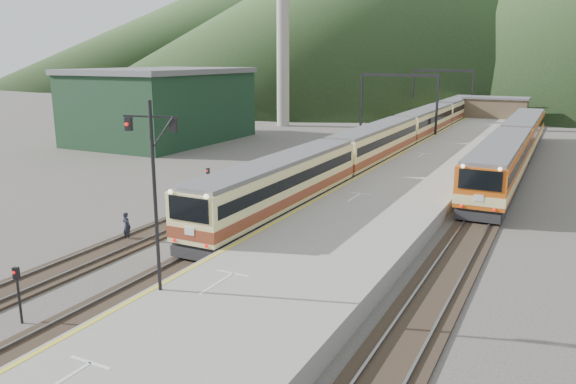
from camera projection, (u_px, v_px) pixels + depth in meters
The scene contains 18 objects.
ground at pixel (29, 352), 19.43m from camera, with size 400.00×400.00×0.00m, color #47423D.
track_main at pixel (381, 162), 54.13m from camera, with size 2.60×200.00×0.23m.
track_far at pixel (333, 158), 56.32m from camera, with size 2.60×200.00×0.23m.
track_second at pixel (508, 172), 49.10m from camera, with size 2.60×200.00×0.23m.
platform at pixel (436, 166), 49.84m from camera, with size 8.00×100.00×1.00m, color gray.
gantry_near at pixel (398, 94), 67.10m from camera, with size 9.55×0.25×8.00m.
gantry_far at pixel (442, 85), 88.80m from camera, with size 9.55×0.25×8.00m.
warehouse at pixel (162, 105), 67.11m from camera, with size 14.50×20.50×8.60m.
smokestack at pixel (283, 20), 79.34m from camera, with size 1.80×1.80×30.00m, color #9E998E.
station_shed at pixel (495, 107), 84.08m from camera, with size 9.40×4.40×3.10m.
hill_d at pixel (271, 20), 273.77m from camera, with size 200.00×200.00×55.00m, color #23431E.
main_train at pixel (404, 133), 60.38m from camera, with size 2.80×76.71×3.41m.
second_train at pixel (514, 145), 51.34m from camera, with size 3.04×41.37×3.71m.
signal_mast at pixel (154, 178), 21.05m from camera, with size 2.16×0.63×7.41m.
short_signal_a at pixel (18, 288), 21.15m from camera, with size 0.26×0.23×2.27m.
short_signal_b at pixel (306, 168), 43.83m from camera, with size 0.27×0.23×2.27m.
short_signal_c at pixel (208, 179), 39.82m from camera, with size 0.23×0.17×2.27m.
worker at pixel (127, 226), 31.05m from camera, with size 0.59×0.38×1.61m, color black.
Camera 1 is at (15.92, -11.66, 9.95)m, focal length 35.00 mm.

